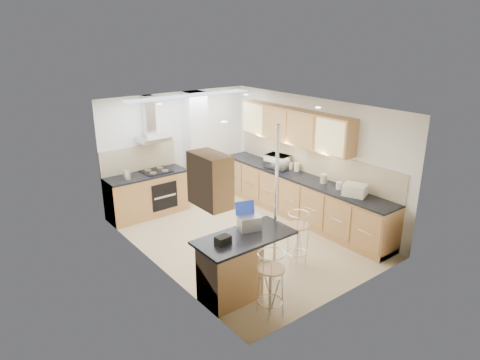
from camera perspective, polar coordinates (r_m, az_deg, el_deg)
ground at (r=8.28m, az=0.47°, el=-7.59°), size 4.80×4.80×0.00m
room_shell at (r=8.18m, az=0.66°, el=3.69°), size 3.64×4.84×2.51m
right_counter at (r=9.01m, az=8.00°, el=-2.25°), size 0.63×4.40×0.92m
back_counter at (r=9.29m, az=-12.26°, el=-1.86°), size 1.70×0.63×0.92m
peninsula at (r=6.44m, az=0.60°, el=-11.20°), size 1.47×0.72×0.94m
microwave at (r=9.29m, az=5.08°, el=2.47°), size 0.45×0.58×0.29m
laptop at (r=6.37m, az=1.23°, el=-5.71°), size 0.37×0.32×0.22m
bag at (r=5.99m, az=-2.29°, el=-7.99°), size 0.22×0.16×0.11m
bar_stool_near at (r=5.98m, az=4.11°, el=-13.73°), size 0.49×0.49×0.98m
bar_stool_end at (r=7.24m, az=7.69°, el=-7.76°), size 0.48×0.48×0.94m
jar_a at (r=9.15m, az=7.59°, el=1.73°), size 0.14×0.14×0.18m
jar_b at (r=9.27m, az=6.77°, el=1.89°), size 0.12×0.12×0.14m
jar_c at (r=8.51m, az=11.11°, el=0.18°), size 0.17×0.17×0.18m
jar_d at (r=8.24m, az=13.03°, el=-0.75°), size 0.11×0.11×0.14m
bread_bin at (r=7.99m, az=15.07°, el=-1.29°), size 0.44×0.48×0.21m
kettle at (r=8.83m, az=-14.81°, el=0.68°), size 0.16×0.16×0.20m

